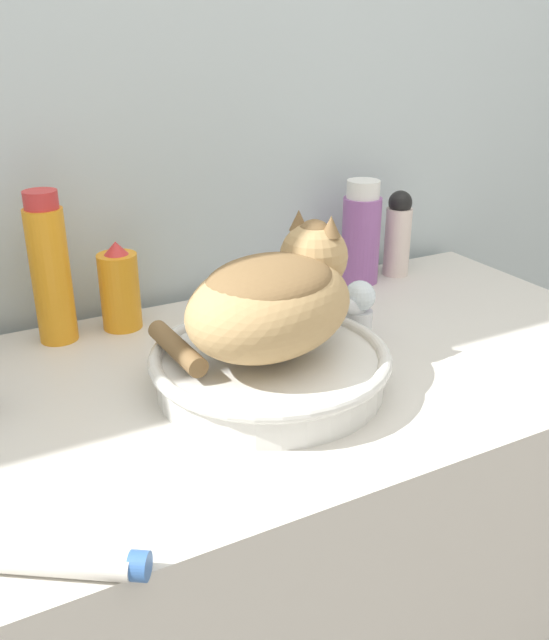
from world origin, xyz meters
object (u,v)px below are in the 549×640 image
Objects in this scene: cream_tube at (66,564)px; shampoo_bottle_tall at (50,270)px; faucet at (355,308)px; cat at (274,295)px; mouthwash_bottle at (361,234)px; spray_bottle_trigger at (120,289)px; lotion_bottle_white at (398,233)px.

shampoo_bottle_tall is at bearing 79.05° from cream_tube.
cream_tube is at bearing 9.73° from faucet.
shampoo_bottle_tall is (-0.24, 0.30, -0.02)m from cat.
shampoo_bottle_tall is (-0.59, 0.00, 0.02)m from mouthwash_bottle.
lotion_bottle_white is at bearing 0.00° from spray_bottle_trigger.
faucet is at bearing 29.70° from cream_tube.
faucet is at bearing -138.11° from lotion_bottle_white.
mouthwash_bottle is at bearing -0.00° from shampoo_bottle_tall.
lotion_bottle_white is (0.44, 0.30, -0.05)m from cat.
cream_tube is (-0.70, -0.54, -0.09)m from mouthwash_bottle.
cream_tube is at bearing -171.41° from cat.
faucet is 0.87× the size of spray_bottle_trigger.
mouthwash_bottle is 0.83× the size of shampoo_bottle_tall.
faucet is 0.54× the size of shampoo_bottle_tall.
shampoo_bottle_tall is at bearing -49.34° from faucet.
faucet is (0.18, 0.06, -0.08)m from cat.
cream_tube is at bearing -100.95° from shampoo_bottle_tall.
cream_tube is at bearing -145.80° from lotion_bottle_white.
faucet is at bearing -29.38° from shampoo_bottle_tall.
spray_bottle_trigger is at bearing 180.00° from mouthwash_bottle.
cat is 0.34m from spray_bottle_trigger.
shampoo_bottle_tall is 0.69m from lotion_bottle_white.
lotion_bottle_white is (0.58, 0.00, 0.02)m from spray_bottle_trigger.
mouthwash_bottle is 1.17× the size of lotion_bottle_white.
faucet is at bearing -6.46° from cat.
cat is 0.46m from mouthwash_bottle.
shampoo_bottle_tall is (-0.42, 0.24, 0.06)m from faucet.
cat is 0.44m from cream_tube.
cat is at bearing -139.57° from mouthwash_bottle.
cat is 0.54m from lotion_bottle_white.
spray_bottle_trigger reaches higher than faucet.
faucet is 0.61m from cream_tube.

